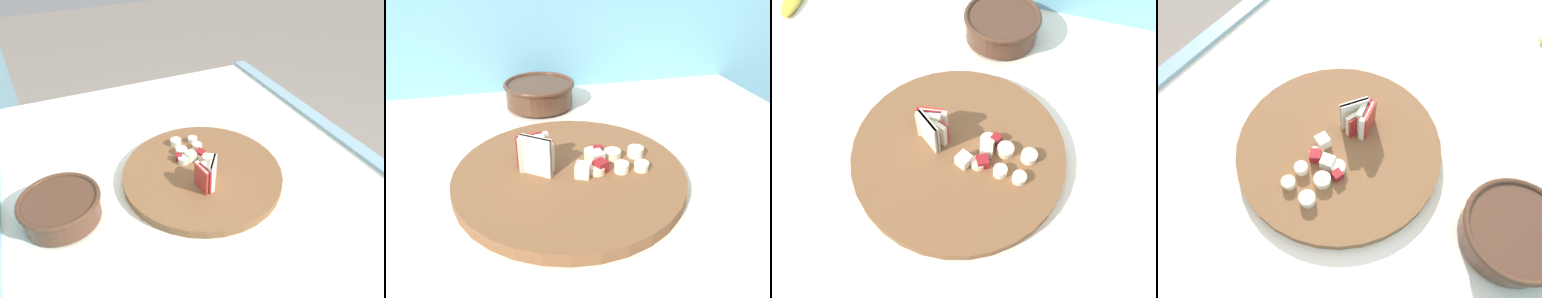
{
  "view_description": "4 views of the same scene",
  "coord_description": "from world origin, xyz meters",
  "views": [
    {
      "loc": [
        -0.5,
        0.27,
        1.42
      ],
      "look_at": [
        0.08,
        0.01,
        0.94
      ],
      "focal_mm": 32.97,
      "sensor_mm": 36.0,
      "label": 1
    },
    {
      "loc": [
        -0.05,
        -0.48,
        1.21
      ],
      "look_at": [
        0.07,
        0.01,
        0.93
      ],
      "focal_mm": 34.3,
      "sensor_mm": 36.0,
      "label": 2
    },
    {
      "loc": [
        0.16,
        -0.32,
        1.44
      ],
      "look_at": [
        0.07,
        -0.01,
        0.93
      ],
      "focal_mm": 35.34,
      "sensor_mm": 36.0,
      "label": 3
    },
    {
      "loc": [
        0.3,
        0.18,
        1.4
      ],
      "look_at": [
        0.05,
        0.03,
        0.91
      ],
      "focal_mm": 31.15,
      "sensor_mm": 36.0,
      "label": 4
    }
  ],
  "objects": [
    {
      "name": "cutting_board",
      "position": [
        0.05,
        -0.0,
        0.89
      ],
      "size": [
        0.36,
        0.36,
        0.02
      ],
      "primitive_type": "cylinder",
      "color": "brown",
      "rests_on": "tiled_countertop"
    },
    {
      "name": "ceramic_bowl",
      "position": [
        0.05,
        0.31,
        0.91
      ],
      "size": [
        0.16,
        0.16,
        0.06
      ],
      "color": "#4C2D1E",
      "rests_on": "tiled_countertop"
    },
    {
      "name": "apple_wedge_fan",
      "position": [
        -0.0,
        0.01,
        0.93
      ],
      "size": [
        0.06,
        0.05,
        0.06
      ],
      "color": "maroon",
      "rests_on": "cutting_board"
    },
    {
      "name": "apple_dice_pile",
      "position": [
        0.09,
        -0.01,
        0.91
      ],
      "size": [
        0.06,
        0.08,
        0.02
      ],
      "color": "maroon",
      "rests_on": "cutting_board"
    },
    {
      "name": "tile_backsplash",
      "position": [
        0.0,
        0.45,
        0.66
      ],
      "size": [
        2.4,
        0.04,
        1.33
      ],
      "primitive_type": "cube",
      "color": "#6BADC6",
      "rests_on": "ground"
    },
    {
      "name": "banana_slice_rows",
      "position": [
        0.13,
        0.0,
        0.9
      ],
      "size": [
        0.1,
        0.08,
        0.02
      ],
      "color": "beige",
      "rests_on": "cutting_board"
    }
  ]
}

